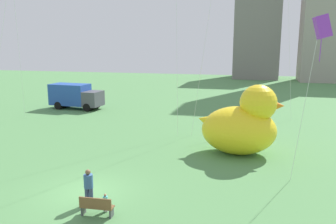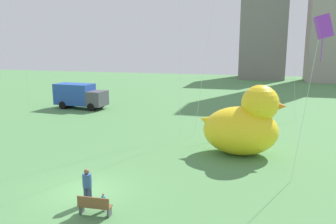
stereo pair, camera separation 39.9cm
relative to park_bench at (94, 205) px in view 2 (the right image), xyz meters
name	(u,v)px [view 2 (the right image)]	position (x,y,z in m)	size (l,w,h in m)	color
ground_plane	(86,191)	(-1.59, 2.12, -0.47)	(140.00, 140.00, 0.00)	#51884D
park_bench	(94,205)	(0.00, 0.00, 0.00)	(1.47, 0.53, 0.90)	brown
person_adult	(87,185)	(-0.82, 0.92, 0.48)	(0.42, 0.42, 1.71)	#38476B
person_child	(104,201)	(0.20, 0.47, 0.00)	(0.21, 0.21, 0.85)	silver
giant_inflatable_duck	(244,125)	(5.66, 10.32, 1.55)	(5.73, 3.68, 4.75)	yellow
box_truck	(80,96)	(-13.63, 22.46, 0.98)	(6.22, 2.74, 2.85)	#264CA5
city_skyline	(333,10)	(19.96, 66.20, 13.89)	(33.90, 16.03, 38.72)	gray
kite_purple	(323,27)	(9.44, 6.24, 7.65)	(1.45, 1.31, 8.78)	silver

